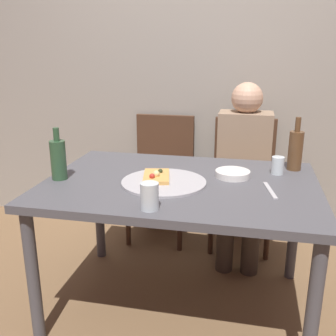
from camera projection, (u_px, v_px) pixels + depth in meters
name	position (u px, v px, depth m)	size (l,w,h in m)	color
ground_plane	(179.00, 304.00, 2.22)	(8.00, 8.00, 0.00)	brown
back_wall	(209.00, 60.00, 2.86)	(6.00, 0.10, 2.60)	gray
dining_table	(180.00, 196.00, 2.02)	(1.38, 0.95, 0.73)	#4C4C51
pizza_tray	(164.00, 182.00, 1.97)	(0.43, 0.43, 0.01)	#ADADB2
pizza_slice_last	(156.00, 176.00, 2.00)	(0.17, 0.24, 0.05)	tan
wine_bottle	(295.00, 150.00, 2.15)	(0.08, 0.08, 0.30)	brown
beer_bottle	(58.00, 159.00, 2.00)	(0.08, 0.08, 0.27)	#2D5133
tumbler_near	(278.00, 165.00, 2.10)	(0.07, 0.07, 0.09)	silver
tumbler_far	(150.00, 196.00, 1.64)	(0.08, 0.08, 0.12)	silver
plate_stack	(233.00, 174.00, 2.06)	(0.18, 0.18, 0.03)	white
table_knife	(270.00, 190.00, 1.86)	(0.22, 0.02, 0.01)	#B7B7BC
chair_left	(162.00, 169.00, 2.94)	(0.44, 0.44, 0.90)	#472D1E
chair_right	(243.00, 174.00, 2.82)	(0.44, 0.44, 0.90)	#472D1E
guest_in_sweater	(243.00, 163.00, 2.64)	(0.36, 0.56, 1.17)	#937A60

